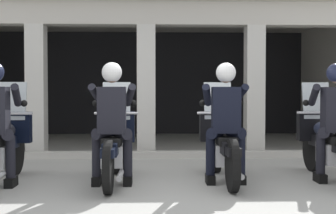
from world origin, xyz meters
The scene contains 10 objects.
ground_plane centered at (0.00, 3.00, 0.00)m, with size 80.00×80.00×0.00m, color #999993.
station_building centered at (-0.33, 5.37, 1.97)m, with size 9.49×5.04×3.08m.
kerb_strip centered at (-0.33, 2.37, 0.06)m, with size 8.99×0.24×0.12m, color #B7B5AD.
motorcycle_far_left centered at (-2.21, 0.16, 0.50)m, with size 0.62×2.04×1.35m.
motorcycle_center_left centered at (-0.74, 0.22, 0.50)m, with size 0.62×2.04×1.35m.
police_officer_center_left centered at (-0.74, -0.06, 0.94)m, with size 0.63×0.61×1.58m.
motorcycle_center_right centered at (0.74, 0.27, 0.50)m, with size 0.62×2.04×1.35m.
police_officer_center_right centered at (0.74, -0.02, 0.94)m, with size 0.63×0.61×1.58m.
motorcycle_far_right centered at (2.22, 0.31, 0.50)m, with size 0.62×2.04×1.35m.
police_officer_far_right centered at (2.21, 0.03, 0.94)m, with size 0.63×0.61×1.58m.
Camera 1 is at (-0.22, -5.99, 1.20)m, focal length 49.13 mm.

